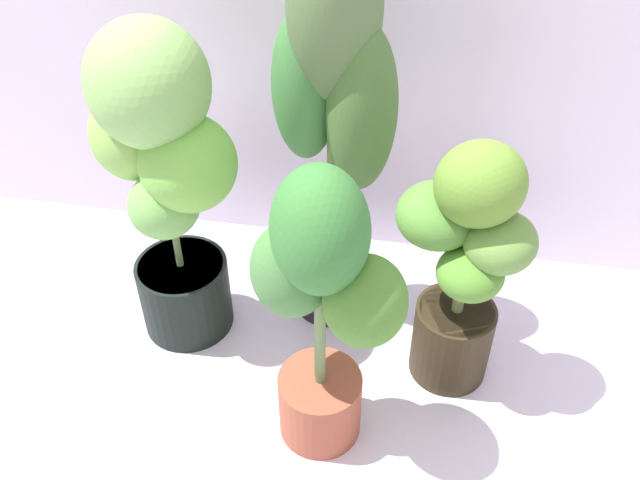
# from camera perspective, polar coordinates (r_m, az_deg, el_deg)

# --- Properties ---
(ground_plane) EXTENTS (8.00, 8.00, 0.00)m
(ground_plane) POSITION_cam_1_polar(r_m,az_deg,el_deg) (1.59, -2.69, -19.37)
(ground_plane) COLOR silver
(ground_plane) RESTS_ON ground
(potted_plant_center) EXTENTS (0.37, 0.27, 0.73)m
(potted_plant_center) POSITION_cam_1_polar(r_m,az_deg,el_deg) (1.34, 0.21, -4.97)
(potted_plant_center) COLOR #994A33
(potted_plant_center) RESTS_ON ground
(potted_plant_back_center) EXTENTS (0.30, 0.22, 1.06)m
(potted_plant_back_center) POSITION_cam_1_polar(r_m,az_deg,el_deg) (1.55, 1.19, 11.01)
(potted_plant_back_center) COLOR black
(potted_plant_back_center) RESTS_ON ground
(potted_plant_back_right) EXTENTS (0.37, 0.30, 0.67)m
(potted_plant_back_right) POSITION_cam_1_polar(r_m,az_deg,el_deg) (1.54, 11.98, -1.83)
(potted_plant_back_right) COLOR #312717
(potted_plant_back_right) RESTS_ON ground
(potted_plant_back_left) EXTENTS (0.42, 0.38, 0.85)m
(potted_plant_back_left) POSITION_cam_1_polar(r_m,az_deg,el_deg) (1.59, -12.93, 5.66)
(potted_plant_back_left) COLOR black
(potted_plant_back_left) RESTS_ON ground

